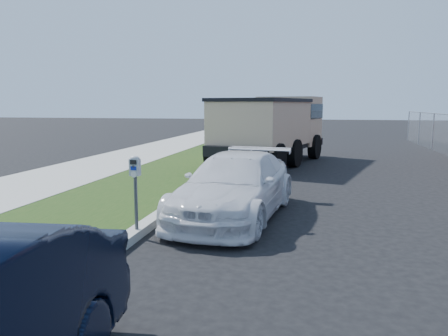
# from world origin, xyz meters

# --- Properties ---
(ground) EXTENTS (120.00, 120.00, 0.00)m
(ground) POSITION_xyz_m (0.00, 0.00, 0.00)
(ground) COLOR black
(ground) RESTS_ON ground
(streetside) EXTENTS (6.12, 50.00, 0.15)m
(streetside) POSITION_xyz_m (-5.57, 2.00, 0.07)
(streetside) COLOR gray
(streetside) RESTS_ON ground
(parking_meter) EXTENTS (0.18, 0.13, 1.27)m
(parking_meter) POSITION_xyz_m (-2.57, -0.59, 1.04)
(parking_meter) COLOR #3F4247
(parking_meter) RESTS_ON ground
(white_wagon) EXTENTS (2.23, 4.51, 1.26)m
(white_wagon) POSITION_xyz_m (-1.21, 1.15, 0.63)
(white_wagon) COLOR white
(white_wagon) RESTS_ON ground
(dump_truck) EXTENTS (4.00, 6.90, 2.55)m
(dump_truck) POSITION_xyz_m (-1.30, 9.56, 1.44)
(dump_truck) COLOR black
(dump_truck) RESTS_ON ground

